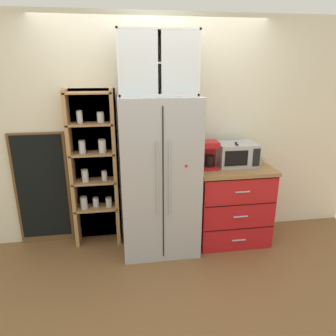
{
  "coord_description": "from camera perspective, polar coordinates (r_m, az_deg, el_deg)",
  "views": [
    {
      "loc": [
        -0.4,
        -3.18,
        2.01
      ],
      "look_at": [
        0.1,
        0.02,
        0.95
      ],
      "focal_mm": 33.61,
      "sensor_mm": 36.0,
      "label": 1
    }
  ],
  "objects": [
    {
      "name": "ground_plane",
      "position": [
        3.78,
        -1.49,
        -13.97
      ],
      "size": [
        10.71,
        10.71,
        0.0
      ],
      "primitive_type": "plane",
      "color": "brown"
    },
    {
      "name": "wall_back_cream",
      "position": [
        3.68,
        -2.46,
        6.57
      ],
      "size": [
        5.01,
        0.1,
        2.55
      ],
      "primitive_type": "cube",
      "color": "silver",
      "rests_on": "ground"
    },
    {
      "name": "refrigerator",
      "position": [
        3.43,
        -1.65,
        -1.45
      ],
      "size": [
        0.82,
        0.68,
        1.73
      ],
      "color": "#ADAFB5",
      "rests_on": "ground"
    },
    {
      "name": "pantry_shelf_column",
      "position": [
        3.65,
        -13.27,
        0.22
      ],
      "size": [
        0.55,
        0.27,
        1.78
      ],
      "color": "brown",
      "rests_on": "ground"
    },
    {
      "name": "counter_cabinet",
      "position": [
        3.81,
        11.4,
        -6.3
      ],
      "size": [
        0.85,
        0.62,
        0.92
      ],
      "color": "red",
      "rests_on": "ground"
    },
    {
      "name": "microwave",
      "position": [
        3.66,
        12.29,
        2.46
      ],
      "size": [
        0.44,
        0.33,
        0.26
      ],
      "color": "#ADAFB5",
      "rests_on": "counter_cabinet"
    },
    {
      "name": "coffee_maker",
      "position": [
        3.51,
        7.42,
        2.48
      ],
      "size": [
        0.17,
        0.2,
        0.31
      ],
      "color": "red",
      "rests_on": "counter_cabinet"
    },
    {
      "name": "mug_sage",
      "position": [
        3.81,
        16.11,
        1.42
      ],
      "size": [
        0.12,
        0.08,
        0.09
      ],
      "color": "#8CA37F",
      "rests_on": "counter_cabinet"
    },
    {
      "name": "bottle_green",
      "position": [
        3.56,
        12.26,
        1.87
      ],
      "size": [
        0.07,
        0.07,
        0.28
      ],
      "color": "#285B33",
      "rests_on": "counter_cabinet"
    },
    {
      "name": "bottle_cobalt",
      "position": [
        3.59,
        12.07,
        2.13
      ],
      "size": [
        0.06,
        0.06,
        0.29
      ],
      "color": "navy",
      "rests_on": "counter_cabinet"
    },
    {
      "name": "upper_cabinet",
      "position": [
        3.28,
        -1.95,
        18.47
      ],
      "size": [
        0.79,
        0.32,
        0.62
      ],
      "color": "silver",
      "rests_on": "refrigerator"
    },
    {
      "name": "chalkboard_menu",
      "position": [
        3.87,
        -21.81,
        -3.61
      ],
      "size": [
        0.6,
        0.04,
        1.32
      ],
      "color": "brown",
      "rests_on": "ground"
    }
  ]
}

